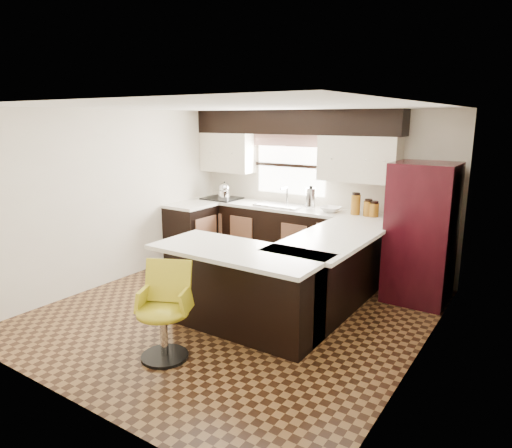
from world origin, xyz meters
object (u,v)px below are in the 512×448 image
Objects in this scene: refrigerator at (421,233)px; bar_chair at (163,313)px; peninsula_return at (245,292)px; peninsula_long at (328,276)px.

bar_chair is (-1.64, -2.87, -0.41)m from refrigerator.
refrigerator reaches higher than peninsula_return.
peninsula_return is at bearing -124.27° from refrigerator.
peninsula_long is 1.18× the size of peninsula_return.
peninsula_long is at bearing -129.51° from refrigerator.
peninsula_return is 0.94× the size of refrigerator.
peninsula_long is at bearing 61.70° from peninsula_return.
refrigerator reaches higher than bar_chair.
peninsula_return is 2.40m from refrigerator.
peninsula_return is (-0.53, -0.97, 0.00)m from peninsula_long.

